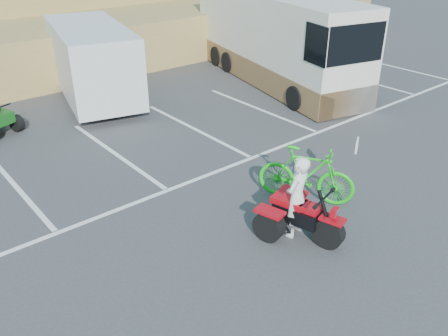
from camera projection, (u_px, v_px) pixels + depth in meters
ground at (234, 237)px, 9.54m from camera, size 100.00×100.00×0.00m
parking_stripes at (160, 156)px, 12.80m from camera, size 28.00×5.16×0.01m
red_trike_atv at (300, 236)px, 9.57m from camera, size 1.63×1.93×1.09m
rider at (297, 197)px, 9.25m from camera, size 0.71×0.56×1.72m
green_dirt_bike at (306, 174)px, 10.51m from camera, size 1.65×2.18×1.31m
cargo_trailer at (92, 61)px, 16.24m from camera, size 3.47×5.84×2.55m
rv_motorhome at (275, 44)px, 18.24m from camera, size 4.38×9.40×3.28m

